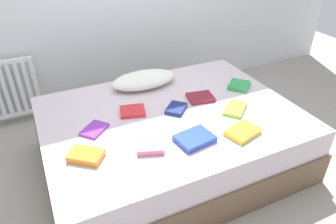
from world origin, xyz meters
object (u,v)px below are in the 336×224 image
at_px(radiator, 5,90).
at_px(textbook_purple, 94,129).
at_px(pillow, 144,80).
at_px(textbook_maroon, 200,97).
at_px(textbook_green, 239,85).
at_px(textbook_navy, 176,109).
at_px(textbook_orange, 86,156).
at_px(textbook_yellow, 243,132).
at_px(bed, 171,139).
at_px(textbook_lime, 235,109).
at_px(textbook_pink, 150,145).
at_px(textbook_red, 133,111).
at_px(textbook_blue, 195,139).

height_order(radiator, textbook_purple, radiator).
bearing_deg(pillow, textbook_maroon, -51.33).
height_order(textbook_green, textbook_maroon, textbook_green).
height_order(textbook_navy, textbook_green, textbook_green).
bearing_deg(textbook_orange, textbook_yellow, 26.91).
height_order(textbook_purple, textbook_green, textbook_green).
distance_m(bed, textbook_lime, 0.58).
bearing_deg(textbook_pink, textbook_red, 103.82).
distance_m(textbook_purple, textbook_yellow, 1.06).
distance_m(textbook_orange, textbook_blue, 0.73).
height_order(radiator, textbook_lime, radiator).
bearing_deg(textbook_blue, textbook_purple, 136.42).
bearing_deg(textbook_purple, textbook_navy, -42.17).
height_order(bed, radiator, radiator).
bearing_deg(textbook_yellow, textbook_lime, 47.72).
bearing_deg(textbook_orange, textbook_navy, 57.50).
bearing_deg(textbook_orange, pillow, 85.90).
xyz_separation_m(pillow, textbook_purple, (-0.58, -0.49, -0.05)).
distance_m(textbook_navy, textbook_orange, 0.83).
height_order(textbook_navy, textbook_blue, textbook_blue).
distance_m(textbook_red, textbook_yellow, 0.86).
distance_m(radiator, textbook_maroon, 1.88).
height_order(textbook_pink, textbook_yellow, textbook_pink).
distance_m(textbook_pink, textbook_purple, 0.45).
relative_size(textbook_navy, textbook_purple, 0.92).
bearing_deg(textbook_purple, textbook_green, -37.31).
distance_m(textbook_purple, textbook_red, 0.35).
relative_size(radiator, textbook_orange, 2.83).
xyz_separation_m(textbook_navy, textbook_green, (0.69, 0.11, 0.00)).
relative_size(textbook_orange, textbook_lime, 0.88).
height_order(radiator, textbook_navy, radiator).
xyz_separation_m(radiator, textbook_red, (0.92, -1.07, 0.13)).
relative_size(textbook_orange, textbook_blue, 0.85).
relative_size(textbook_pink, textbook_purple, 0.97).
xyz_separation_m(textbook_blue, textbook_maroon, (0.33, 0.48, -0.01)).
bearing_deg(textbook_blue, textbook_navy, 72.64).
bearing_deg(radiator, textbook_purple, -63.46).
bearing_deg(textbook_purple, pillow, -1.29).
bearing_deg(bed, textbook_pink, -133.73).
bearing_deg(textbook_lime, textbook_navy, 114.94).
xyz_separation_m(textbook_pink, textbook_green, (1.05, 0.45, -0.00)).
distance_m(pillow, textbook_purple, 0.76).
relative_size(radiator, textbook_red, 3.15).
distance_m(radiator, textbook_navy, 1.72).
xyz_separation_m(bed, textbook_lime, (0.48, -0.18, 0.27)).
bearing_deg(textbook_lime, textbook_pink, 149.92).
distance_m(textbook_lime, textbook_yellow, 0.32).
height_order(textbook_purple, textbook_blue, textbook_blue).
xyz_separation_m(pillow, textbook_navy, (0.08, -0.50, -0.05)).
distance_m(pillow, textbook_lime, 0.86).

